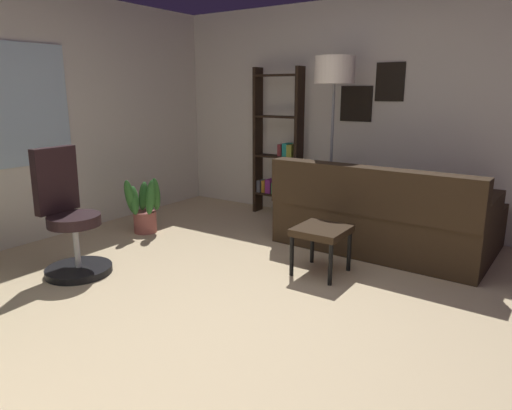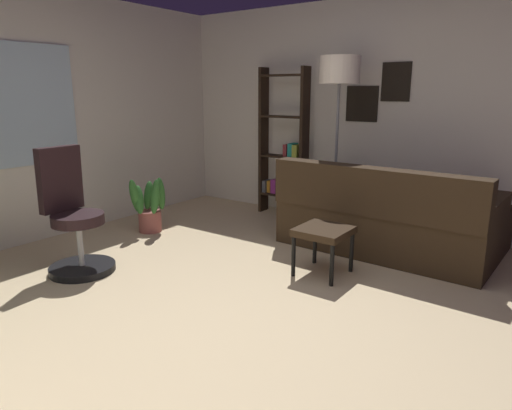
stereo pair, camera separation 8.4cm
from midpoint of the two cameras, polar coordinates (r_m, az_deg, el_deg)
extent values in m
cube|color=beige|center=(3.38, -0.80, -14.28)|extent=(5.38, 5.73, 0.10)
cube|color=silver|center=(5.23, -28.41, 9.37)|extent=(5.38, 0.10, 2.56)
cube|color=silver|center=(5.24, -26.95, 10.94)|extent=(0.90, 0.03, 1.20)
cube|color=silver|center=(5.46, 16.13, 10.60)|extent=(0.10, 5.73, 2.56)
cube|color=black|center=(5.41, 15.81, 14.44)|extent=(0.02, 0.32, 0.42)
cube|color=black|center=(5.55, 11.86, 12.15)|extent=(0.02, 0.38, 0.40)
cube|color=#312316|center=(4.78, 14.77, -2.65)|extent=(1.00, 2.04, 0.44)
cube|color=#312316|center=(4.33, 13.22, 1.73)|extent=(0.27, 2.01, 0.44)
cube|color=#312316|center=(4.47, 26.19, -0.53)|extent=(0.94, 0.17, 0.20)
cube|color=#312316|center=(5.10, 5.22, 2.52)|extent=(0.94, 0.17, 0.20)
cube|color=#312316|center=(5.39, 23.27, -1.48)|extent=(0.72, 0.96, 0.44)
cube|color=red|center=(4.27, 20.95, 0.34)|extent=(0.21, 0.41, 0.42)
cube|color=beige|center=(4.25, 22.08, 0.17)|extent=(0.24, 0.42, 0.42)
cube|color=#312316|center=(3.98, 7.52, -3.16)|extent=(0.44, 0.42, 0.06)
cylinder|color=black|center=(3.81, 8.57, -7.30)|extent=(0.04, 0.04, 0.36)
cylinder|color=black|center=(4.14, 10.87, -5.66)|extent=(0.04, 0.04, 0.36)
cylinder|color=black|center=(3.97, 3.83, -6.29)|extent=(0.04, 0.04, 0.36)
cylinder|color=black|center=(4.28, 6.42, -4.81)|extent=(0.04, 0.04, 0.36)
cylinder|color=black|center=(4.36, -21.56, -7.49)|extent=(0.56, 0.56, 0.06)
cylinder|color=#B2B2B7|center=(4.28, -21.85, -4.48)|extent=(0.05, 0.05, 0.42)
cylinder|color=black|center=(4.22, -22.10, -1.77)|extent=(0.44, 0.44, 0.09)
cube|color=black|center=(4.30, -24.07, 2.85)|extent=(0.40, 0.12, 0.56)
cube|color=black|center=(5.66, 4.88, 7.48)|extent=(0.18, 0.04, 1.83)
cube|color=black|center=(5.98, -0.18, 7.87)|extent=(0.18, 0.04, 1.83)
cube|color=black|center=(5.93, 2.22, 1.27)|extent=(0.18, 0.56, 0.02)
cube|color=black|center=(5.84, 2.26, 6.01)|extent=(0.18, 0.56, 0.02)
cube|color=black|center=(5.79, 2.31, 10.85)|extent=(0.18, 0.56, 0.02)
cube|color=black|center=(5.78, 2.36, 15.74)|extent=(0.18, 0.56, 0.02)
cube|color=maroon|center=(5.82, 4.05, 1.91)|extent=(0.14, 0.07, 0.15)
cube|color=navy|center=(5.86, 3.35, 1.99)|extent=(0.14, 0.07, 0.15)
cube|color=beige|center=(5.89, 2.73, 2.27)|extent=(0.14, 0.06, 0.19)
cube|color=#2B643B|center=(5.93, 2.11, 2.12)|extent=(0.15, 0.07, 0.14)
cube|color=#832779|center=(5.98, 1.38, 2.38)|extent=(0.15, 0.07, 0.18)
cube|color=#AF721F|center=(6.02, 0.81, 2.36)|extent=(0.14, 0.05, 0.16)
cube|color=#4D4F58|center=(6.05, 0.27, 2.40)|extent=(0.16, 0.05, 0.15)
cube|color=olive|center=(5.73, 4.06, 6.71)|extent=(0.17, 0.07, 0.15)
cube|color=#1E847B|center=(5.77, 3.46, 6.84)|extent=(0.14, 0.07, 0.16)
cube|color=maroon|center=(5.81, 2.81, 6.82)|extent=(0.14, 0.05, 0.15)
cylinder|color=slate|center=(5.30, 8.49, -3.04)|extent=(0.28, 0.28, 0.03)
cylinder|color=slate|center=(5.12, 8.81, 5.66)|extent=(0.03, 0.03, 1.59)
cylinder|color=white|center=(5.07, 9.22, 16.16)|extent=(0.42, 0.42, 0.28)
cylinder|color=#974F49|center=(5.33, -13.98, -2.03)|extent=(0.25, 0.25, 0.24)
ellipsoid|color=#2D6428|center=(5.16, -15.30, 0.55)|extent=(0.15, 0.18, 0.34)
ellipsoid|color=#2D6428|center=(5.34, -14.20, 1.10)|extent=(0.23, 0.18, 0.35)
ellipsoid|color=#2D6428|center=(5.26, -12.76, 1.30)|extent=(0.19, 0.17, 0.40)
ellipsoid|color=#2D6428|center=(5.15, -15.75, 0.96)|extent=(0.20, 0.13, 0.42)
ellipsoid|color=#2D6428|center=(5.12, -13.38, 0.93)|extent=(0.18, 0.14, 0.39)
camera|label=1|loc=(0.04, -90.74, -0.18)|focal=32.35mm
camera|label=2|loc=(0.04, 89.26, 0.18)|focal=32.35mm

